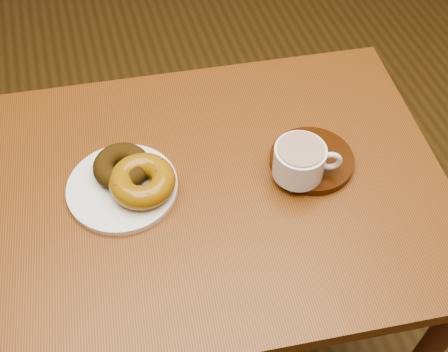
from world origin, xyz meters
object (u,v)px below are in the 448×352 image
object	(u,v)px
donut_plate	(123,188)
coffee_cup	(300,161)
saucer	(312,160)
cafe_table	(215,224)

from	to	relation	value
donut_plate	coffee_cup	world-z (taller)	coffee_cup
coffee_cup	saucer	bearing A→B (deg)	53.08
donut_plate	saucer	world-z (taller)	saucer
donut_plate	coffee_cup	distance (m)	0.33
donut_plate	cafe_table	bearing A→B (deg)	-12.63
cafe_table	coffee_cup	distance (m)	0.24
cafe_table	donut_plate	xyz separation A→B (m)	(-0.17, 0.04, 0.14)
saucer	donut_plate	bearing A→B (deg)	173.92
donut_plate	saucer	distance (m)	0.36
cafe_table	donut_plate	bearing A→B (deg)	172.64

